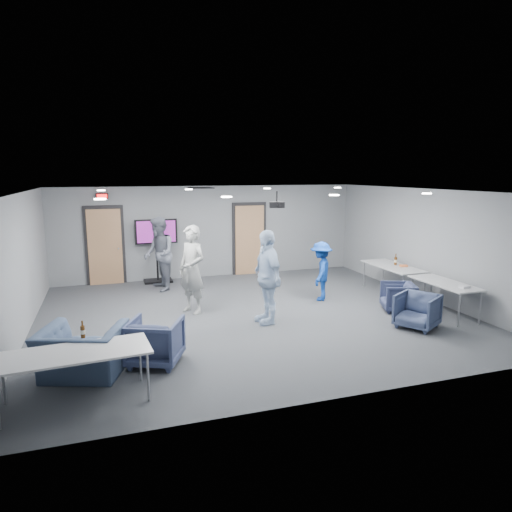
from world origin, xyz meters
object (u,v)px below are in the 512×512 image
object	(u,v)px
table_right_a	(393,267)
table_front_left	(74,355)
person_b	(159,254)
bottle_right	(396,261)
person_a	(192,270)
bottle_front	(83,332)
chair_front_b	(82,352)
person_d	(321,271)
projector	(277,204)
table_right_b	(445,285)
tv_stand	(157,247)
chair_right_b	(398,297)
chair_front_a	(155,341)
person_c	(267,277)
chair_right_c	(417,311)

from	to	relation	value
table_right_a	table_front_left	bearing A→B (deg)	115.59
person_b	bottle_right	distance (m)	6.16
person_a	bottle_right	xyz separation A→B (m)	(5.31, 0.07, -0.14)
bottle_front	chair_front_b	bearing A→B (deg)	98.22
table_right_a	bottle_front	distance (m)	7.94
person_d	projector	distance (m)	2.25
table_right_b	tv_stand	distance (m)	7.58
person_d	table_front_left	size ratio (longest dim) A/B	0.71
person_d	projector	xyz separation A→B (m)	(-1.38, -0.57, 1.69)
person_d	chair_right_b	size ratio (longest dim) A/B	2.04
table_right_a	projector	world-z (taller)	projector
table_right_b	tv_stand	xyz separation A→B (m)	(-5.61, 5.09, 0.34)
person_a	bottle_right	bearing A→B (deg)	56.81
chair_right_b	chair_front_a	xyz separation A→B (m)	(-5.52, -1.23, 0.06)
person_b	table_right_b	distance (m)	7.00
person_b	tv_stand	bearing A→B (deg)	171.21
chair_front_b	person_c	bearing A→B (deg)	-137.08
chair_right_b	table_front_left	world-z (taller)	table_front_left
person_c	bottle_right	world-z (taller)	person_c
table_front_left	bottle_front	xyz separation A→B (m)	(0.09, 0.53, 0.13)
person_a	tv_stand	bearing A→B (deg)	153.55
chair_right_c	chair_front_b	xyz separation A→B (m)	(-6.29, -0.25, 0.03)
chair_front_a	table_right_a	bearing A→B (deg)	-133.73
chair_right_b	chair_front_a	distance (m)	5.65
person_c	person_d	xyz separation A→B (m)	(1.82, 1.21, -0.25)
chair_right_b	tv_stand	bearing A→B (deg)	-111.48
tv_stand	chair_right_b	bearing A→B (deg)	-42.97
person_a	chair_right_c	bearing A→B (deg)	25.37
bottle_right	projector	xyz separation A→B (m)	(-3.52, -0.60, 1.57)
chair_front_a	bottle_front	bearing A→B (deg)	47.89
person_a	chair_front_a	world-z (taller)	person_a
person_c	chair_front_a	world-z (taller)	person_c
table_right_a	projector	bearing A→B (deg)	98.84
person_c	chair_front_a	size ratio (longest dim) A/B	2.34
chair_front_a	table_right_b	bearing A→B (deg)	-149.90
person_c	table_right_b	bearing A→B (deg)	75.78
person_a	person_b	bearing A→B (deg)	158.06
person_a	chair_right_c	world-z (taller)	person_a
chair_right_c	table_front_left	xyz separation A→B (m)	(-6.33, -1.13, 0.34)
tv_stand	table_right_a	bearing A→B (deg)	-29.58
person_a	chair_front_b	size ratio (longest dim) A/B	1.65
person_d	tv_stand	bearing A→B (deg)	-97.33
table_right_a	bottle_right	size ratio (longest dim) A/B	6.30
chair_front_b	chair_right_b	bearing A→B (deg)	-148.71
person_a	tv_stand	world-z (taller)	person_a
bottle_right	chair_right_c	bearing A→B (deg)	-115.91
table_right_a	table_right_b	bearing A→B (deg)	-180.00
bottle_front	projector	bearing A→B (deg)	32.39
person_a	person_c	xyz separation A→B (m)	(1.34, -1.16, -0.01)
chair_right_c	chair_front_a	distance (m)	5.18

